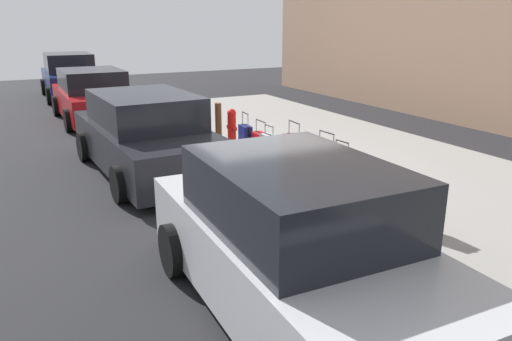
% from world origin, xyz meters
% --- Properties ---
extents(ground_plane, '(40.00, 40.00, 0.00)m').
position_xyz_m(ground_plane, '(0.00, 0.00, 0.00)').
color(ground_plane, black).
extents(sidewalk_curb, '(18.00, 5.00, 0.14)m').
position_xyz_m(sidewalk_curb, '(0.00, -2.50, 0.07)').
color(sidewalk_curb, gray).
rests_on(sidewalk_curb, ground_plane).
extents(suitcase_olive_0, '(0.46, 0.26, 0.75)m').
position_xyz_m(suitcase_olive_0, '(-3.34, -0.56, 0.49)').
color(suitcase_olive_0, '#59601E').
rests_on(suitcase_olive_0, sidewalk_curb).
extents(suitcase_silver_1, '(0.46, 0.29, 0.87)m').
position_xyz_m(suitcase_silver_1, '(-2.83, -0.45, 0.43)').
color(suitcase_silver_1, '#9EA0A8').
rests_on(suitcase_silver_1, sidewalk_curb).
extents(suitcase_red_2, '(0.39, 0.27, 0.81)m').
position_xyz_m(suitcase_red_2, '(-2.35, -0.52, 0.44)').
color(suitcase_red_2, red).
rests_on(suitcase_red_2, sidewalk_curb).
extents(suitcase_navy_3, '(0.37, 0.27, 0.96)m').
position_xyz_m(suitcase_navy_3, '(-1.92, -0.53, 0.50)').
color(suitcase_navy_3, navy).
rests_on(suitcase_navy_3, sidewalk_curb).
extents(suitcase_teal_4, '(0.44, 0.24, 1.02)m').
position_xyz_m(suitcase_teal_4, '(-1.46, -0.55, 0.51)').
color(suitcase_teal_4, '#0F606B').
rests_on(suitcase_teal_4, sidewalk_curb).
extents(suitcase_black_5, '(0.46, 0.21, 0.82)m').
position_xyz_m(suitcase_black_5, '(-0.96, -0.54, 0.52)').
color(suitcase_black_5, black).
rests_on(suitcase_black_5, sidewalk_curb).
extents(suitcase_maroon_6, '(0.47, 0.27, 1.01)m').
position_xyz_m(suitcase_maroon_6, '(-0.44, -0.53, 0.51)').
color(suitcase_maroon_6, maroon).
rests_on(suitcase_maroon_6, sidewalk_curb).
extents(suitcase_olive_7, '(0.39, 0.25, 0.61)m').
position_xyz_m(suitcase_olive_7, '(0.04, -0.52, 0.42)').
color(suitcase_olive_7, '#59601E').
rests_on(suitcase_olive_7, sidewalk_curb).
extents(suitcase_silver_8, '(0.37, 0.24, 0.77)m').
position_xyz_m(suitcase_silver_8, '(0.47, -0.49, 0.43)').
color(suitcase_silver_8, '#9EA0A8').
rests_on(suitcase_silver_8, sidewalk_curb).
extents(suitcase_red_9, '(0.48, 0.23, 0.78)m').
position_xyz_m(suitcase_red_9, '(0.95, -0.55, 0.39)').
color(suitcase_red_9, red).
rests_on(suitcase_red_9, sidewalk_curb).
extents(suitcase_navy_10, '(0.41, 0.22, 0.88)m').
position_xyz_m(suitcase_navy_10, '(1.45, -0.43, 0.43)').
color(suitcase_navy_10, navy).
rests_on(suitcase_navy_10, sidewalk_curb).
extents(fire_hydrant, '(0.39, 0.21, 0.82)m').
position_xyz_m(fire_hydrant, '(2.29, -0.49, 0.57)').
color(fire_hydrant, red).
rests_on(fire_hydrant, sidewalk_curb).
extents(bollard_post, '(0.16, 0.16, 0.90)m').
position_xyz_m(bollard_post, '(2.75, -0.34, 0.59)').
color(bollard_post, brown).
rests_on(bollard_post, sidewalk_curb).
extents(parked_car_silver_0, '(4.35, 2.05, 1.64)m').
position_xyz_m(parked_car_silver_0, '(-4.28, 1.79, 0.77)').
color(parked_car_silver_0, '#B2B5BA').
rests_on(parked_car_silver_0, ground_plane).
extents(parked_car_charcoal_1, '(4.84, 2.25, 1.58)m').
position_xyz_m(parked_car_charcoal_1, '(1.36, 1.79, 0.75)').
color(parked_car_charcoal_1, black).
rests_on(parked_car_charcoal_1, ground_plane).
extents(parked_car_red_2, '(4.35, 2.11, 1.53)m').
position_xyz_m(parked_car_red_2, '(7.35, 1.79, 0.72)').
color(parked_car_red_2, '#AD1619').
rests_on(parked_car_red_2, ground_plane).
extents(parked_car_navy_3, '(4.46, 2.08, 1.71)m').
position_xyz_m(parked_car_navy_3, '(12.46, 1.79, 0.80)').
color(parked_car_navy_3, '#141E4C').
rests_on(parked_car_navy_3, ground_plane).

